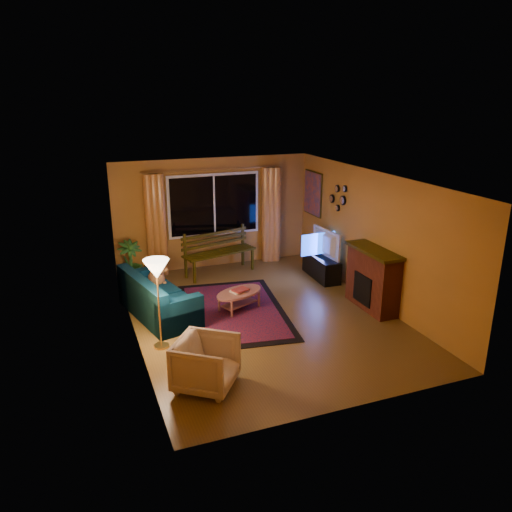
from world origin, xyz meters
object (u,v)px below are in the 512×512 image
object	(u,v)px
sofa	(159,295)
floor_lamp	(159,305)
tv_console	(321,267)
armchair	(206,361)
coffee_table	(239,300)
bench	(220,263)

from	to	relation	value
sofa	floor_lamp	bearing A→B (deg)	-112.67
floor_lamp	tv_console	bearing A→B (deg)	26.09
sofa	floor_lamp	world-z (taller)	floor_lamp
armchair	coffee_table	xyz separation A→B (m)	(1.26, 2.28, -0.22)
sofa	tv_console	size ratio (longest dim) A/B	1.65
sofa	floor_lamp	size ratio (longest dim) A/B	1.31
armchair	tv_console	bearing A→B (deg)	-10.37
tv_console	floor_lamp	bearing A→B (deg)	-151.51
bench	tv_console	size ratio (longest dim) A/B	1.42
coffee_table	tv_console	xyz separation A→B (m)	(2.23, 0.97, 0.06)
coffee_table	tv_console	distance (m)	2.44
armchair	floor_lamp	size ratio (longest dim) A/B	0.54
floor_lamp	sofa	bearing A→B (deg)	80.78
floor_lamp	coffee_table	bearing A→B (deg)	29.43
armchair	tv_console	world-z (taller)	armchair
bench	sofa	world-z (taller)	sofa
sofa	coffee_table	world-z (taller)	sofa
sofa	bench	bearing A→B (deg)	32.23
floor_lamp	coffee_table	xyz separation A→B (m)	(1.63, 0.92, -0.55)
bench	armchair	world-z (taller)	armchair
floor_lamp	tv_console	xyz separation A→B (m)	(3.86, 1.89, -0.49)
coffee_table	tv_console	size ratio (longest dim) A/B	0.85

